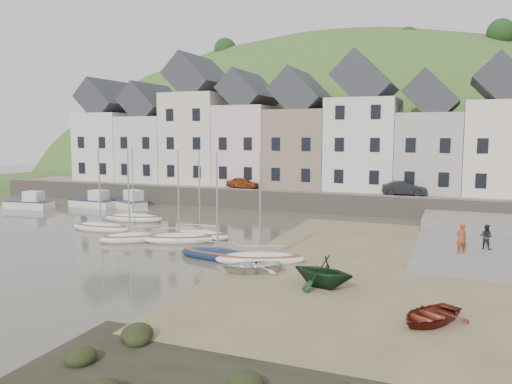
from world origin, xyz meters
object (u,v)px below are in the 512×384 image
at_px(rowboat_red, 429,315).
at_px(person_red, 461,238).
at_px(rowboat_white, 251,266).
at_px(sailboat_0, 134,218).
at_px(car_right, 404,188).
at_px(person_dark, 486,237).
at_px(car_left, 243,183).
at_px(rowboat_green, 323,271).

relative_size(rowboat_red, person_red, 1.64).
bearing_deg(rowboat_red, rowboat_white, -173.24).
bearing_deg(rowboat_white, sailboat_0, -158.47).
height_order(person_red, car_right, car_right).
bearing_deg(rowboat_white, person_dark, 97.93).
bearing_deg(sailboat_0, car_right, 31.68).
xyz_separation_m(person_red, car_right, (-4.69, 15.16, 1.22)).
bearing_deg(rowboat_white, rowboat_red, 32.96).
bearing_deg(rowboat_white, car_left, 171.63).
xyz_separation_m(person_dark, car_right, (-6.11, 13.34, 1.36)).
bearing_deg(car_left, rowboat_white, -153.61).
distance_m(rowboat_red, person_dark, 14.14).
distance_m(rowboat_green, car_right, 24.45).
bearing_deg(person_dark, sailboat_0, 18.93).
bearing_deg(rowboat_red, person_red, 115.71).
height_order(car_left, car_right, car_right).
relative_size(rowboat_white, car_left, 0.92).
bearing_deg(car_left, person_dark, -119.13).
height_order(sailboat_0, car_left, sailboat_0).
height_order(rowboat_red, car_right, car_right).
xyz_separation_m(car_left, car_right, (15.81, 0.00, 0.08)).
relative_size(sailboat_0, person_dark, 4.14).
height_order(sailboat_0, person_dark, sailboat_0).
distance_m(person_dark, car_left, 25.70).
distance_m(sailboat_0, rowboat_red, 27.95).
xyz_separation_m(sailboat_0, car_left, (4.39, 12.46, 1.91)).
relative_size(person_red, car_right, 0.46).
height_order(sailboat_0, person_red, sailboat_0).
bearing_deg(car_left, rowboat_red, -142.43).
distance_m(rowboat_green, car_left, 28.39).
relative_size(sailboat_0, person_red, 3.49).
bearing_deg(rowboat_white, person_red, 95.89).
xyz_separation_m(person_dark, car_left, (-21.92, 13.34, 1.28)).
relative_size(car_left, car_right, 0.85).
relative_size(sailboat_0, car_right, 1.62).
bearing_deg(sailboat_0, person_red, -6.19).
xyz_separation_m(rowboat_red, car_left, (-19.33, 27.23, 1.80)).
relative_size(person_red, person_dark, 1.19).
relative_size(rowboat_red, car_right, 0.76).
bearing_deg(car_right, rowboat_green, 169.27).
bearing_deg(person_red, car_right, -100.82).
xyz_separation_m(rowboat_green, car_right, (1.30, 24.37, 1.41)).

